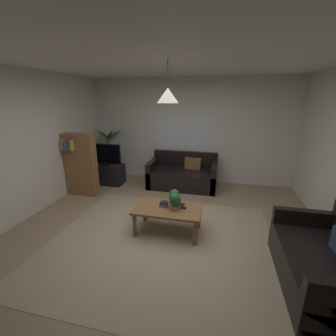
{
  "coord_description": "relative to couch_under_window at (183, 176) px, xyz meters",
  "views": [
    {
      "loc": [
        0.81,
        -3.12,
        2.13
      ],
      "look_at": [
        0.0,
        0.3,
        1.05
      ],
      "focal_mm": 24.39,
      "sensor_mm": 36.0,
      "label": 1
    }
  ],
  "objects": [
    {
      "name": "ceiling",
      "position": [
        0.07,
        -2.2,
        2.37
      ],
      "size": [
        5.17,
        5.4,
        0.02
      ],
      "primitive_type": "cube",
      "color": "white"
    },
    {
      "name": "pendant_lamp",
      "position": [
        0.11,
        -2.08,
        1.89
      ],
      "size": [
        0.31,
        0.31,
        0.57
      ],
      "color": "black"
    },
    {
      "name": "couch_under_window",
      "position": [
        0.0,
        0.0,
        0.0
      ],
      "size": [
        1.64,
        0.88,
        0.82
      ],
      "color": "black",
      "rests_on": "ground"
    },
    {
      "name": "floor",
      "position": [
        0.07,
        -2.2,
        -0.28
      ],
      "size": [
        5.17,
        5.4,
        0.02
      ],
      "primitive_type": "cube",
      "color": "#9E8466",
      "rests_on": "ground"
    },
    {
      "name": "bookshelf_corner",
      "position": [
        -2.15,
        -1.01,
        0.44
      ],
      "size": [
        0.7,
        0.31,
        1.4
      ],
      "color": "olive",
      "rests_on": "ground"
    },
    {
      "name": "remote_on_table_0",
      "position": [
        0.3,
        -1.98,
        0.18
      ],
      "size": [
        0.1,
        0.17,
        0.02
      ],
      "primitive_type": "cube",
      "rotation": [
        0.0,
        0.0,
        2.81
      ],
      "color": "black",
      "rests_on": "coffee_table"
    },
    {
      "name": "book_on_table_1",
      "position": [
        0.03,
        -2.04,
        0.2
      ],
      "size": [
        0.13,
        0.13,
        0.03
      ],
      "primitive_type": "cube",
      "rotation": [
        0.0,
        0.0,
        -0.13
      ],
      "color": "#387247",
      "rests_on": "coffee_table"
    },
    {
      "name": "potted_palm_corner",
      "position": [
        -2.09,
        0.24,
        0.42
      ],
      "size": [
        0.75,
        0.89,
        1.4
      ],
      "color": "#B77051",
      "rests_on": "ground"
    },
    {
      "name": "window_pane",
      "position": [
        -0.09,
        0.5,
        0.92
      ],
      "size": [
        1.34,
        0.01,
        1.03
      ],
      "primitive_type": "cube",
      "color": "white"
    },
    {
      "name": "book_on_table_0",
      "position": [
        0.03,
        -2.05,
        0.18
      ],
      "size": [
        0.16,
        0.12,
        0.02
      ],
      "primitive_type": "cube",
      "rotation": [
        0.0,
        0.0,
        -0.17
      ],
      "color": "#72387F",
      "rests_on": "coffee_table"
    },
    {
      "name": "wall_back",
      "position": [
        0.07,
        0.53,
        1.04
      ],
      "size": [
        5.29,
        0.06,
        2.63
      ],
      "primitive_type": "cube",
      "color": "silver",
      "rests_on": "ground"
    },
    {
      "name": "book_on_table_2",
      "position": [
        0.03,
        -2.03,
        0.23
      ],
      "size": [
        0.12,
        0.11,
        0.02
      ],
      "primitive_type": "cube",
      "rotation": [
        0.0,
        0.0,
        -0.01
      ],
      "color": "black",
      "rests_on": "coffee_table"
    },
    {
      "name": "tv_stand",
      "position": [
        -1.97,
        -0.25,
        -0.02
      ],
      "size": [
        0.9,
        0.44,
        0.5
      ],
      "primitive_type": "cube",
      "color": "black",
      "rests_on": "ground"
    },
    {
      "name": "coffee_table",
      "position": [
        0.11,
        -2.08,
        0.1
      ],
      "size": [
        1.08,
        0.63,
        0.44
      ],
      "color": "olive",
      "rests_on": "ground"
    },
    {
      "name": "remote_on_table_1",
      "position": [
        0.32,
        -2.03,
        0.18
      ],
      "size": [
        0.17,
        0.1,
        0.02
      ],
      "primitive_type": "cube",
      "rotation": [
        0.0,
        0.0,
        1.2
      ],
      "color": "black",
      "rests_on": "coffee_table"
    },
    {
      "name": "rug",
      "position": [
        0.07,
        -2.4,
        -0.27
      ],
      "size": [
        3.36,
        2.97,
        0.01
      ],
      "primitive_type": "cube",
      "color": "tan",
      "rests_on": "ground"
    },
    {
      "name": "tv",
      "position": [
        -1.97,
        -0.27,
        0.51
      ],
      "size": [
        0.88,
        0.16,
        0.54
      ],
      "color": "black",
      "rests_on": "tv_stand"
    },
    {
      "name": "wall_left",
      "position": [
        -2.55,
        -2.2,
        1.04
      ],
      "size": [
        0.06,
        5.4,
        2.63
      ],
      "primitive_type": "cube",
      "color": "silver",
      "rests_on": "ground"
    },
    {
      "name": "potted_plant_on_table",
      "position": [
        0.22,
        -2.1,
        0.33
      ],
      "size": [
        0.2,
        0.22,
        0.32
      ],
      "color": "#B77051",
      "rests_on": "coffee_table"
    },
    {
      "name": "couch_right_side",
      "position": [
        2.15,
        -2.79,
        0.0
      ],
      "size": [
        0.88,
        1.49,
        0.82
      ],
      "rotation": [
        0.0,
        0.0,
        -1.57
      ],
      "color": "black",
      "rests_on": "ground"
    }
  ]
}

